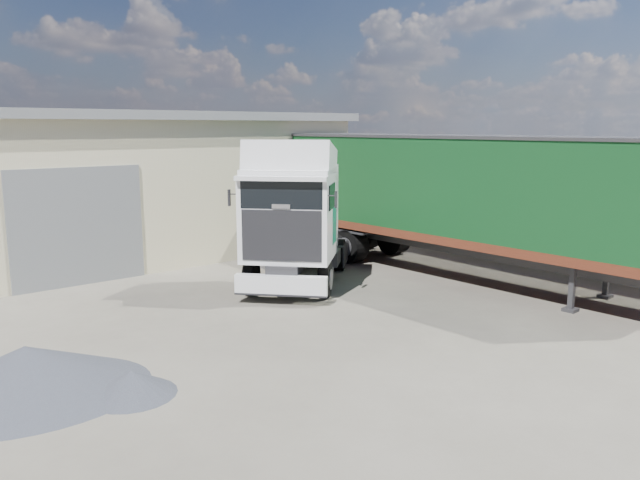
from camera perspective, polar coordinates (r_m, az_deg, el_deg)
ground at (r=13.10m, az=2.68°, el=-11.12°), size 120.00×120.00×0.00m
brick_boundary_wall at (r=25.04m, az=12.97°, el=1.95°), size 0.35×26.00×2.50m
tractor_unit at (r=18.76m, az=-2.29°, el=1.37°), size 6.49×6.19×4.44m
box_trailer at (r=20.35m, az=12.58°, el=4.36°), size 3.32×13.69×4.52m
gravel_heap at (r=12.69m, az=-25.60°, el=-10.85°), size 5.23×5.14×0.91m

